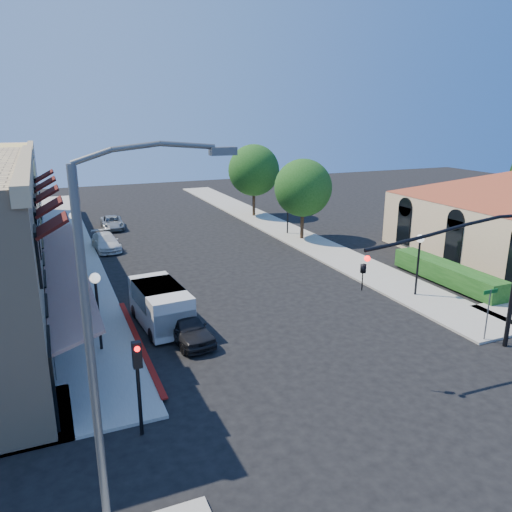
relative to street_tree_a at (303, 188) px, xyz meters
name	(u,v)px	position (x,y,z in m)	size (l,w,h in m)	color
ground	(376,403)	(-8.80, -22.00, -4.19)	(120.00, 120.00, 0.00)	black
sidewalk_left	(69,246)	(-17.55, 5.00, -4.13)	(3.50, 50.00, 0.12)	gray
sidewalk_right	(275,226)	(-0.05, 5.00, -4.13)	(3.50, 50.00, 0.12)	gray
curb_red_strip	(139,345)	(-15.70, -14.00, -4.19)	(0.25, 10.00, 0.06)	maroon
hedge	(446,283)	(2.90, -13.00, -4.19)	(1.40, 8.00, 1.10)	#174513
street_tree_a	(303,188)	(0.00, 0.00, 0.00)	(4.56, 4.56, 6.48)	#351F15
street_tree_b	(254,170)	(0.00, 10.00, 0.35)	(4.94, 4.94, 7.02)	#351F15
signal_mast_arm	(480,263)	(-2.94, -20.50, -0.11)	(8.01, 0.39, 6.00)	black
secondary_signal	(138,371)	(-16.80, -20.59, -1.88)	(0.28, 0.42, 3.32)	black
cobra_streetlight	(105,333)	(-17.95, -24.00, 1.07)	(3.60, 0.25, 9.31)	#595B5E
street_name_sign	(489,306)	(-1.30, -19.80, -2.50)	(0.80, 0.06, 2.50)	#595B5E
lamppost_left_near	(96,292)	(-17.30, -14.00, -1.46)	(0.44, 0.44, 3.57)	black
lamppost_left_far	(73,225)	(-17.30, 0.00, -1.46)	(0.44, 0.44, 3.57)	black
lamppost_right_near	(419,249)	(-0.30, -14.00, -1.46)	(0.44, 0.44, 3.57)	black
lamppost_right_far	(288,202)	(-0.30, 2.00, -1.46)	(0.44, 0.44, 3.57)	black
white_van	(161,304)	(-14.30, -12.40, -3.03)	(2.27, 4.65, 2.01)	silver
parked_car_a	(187,327)	(-13.60, -14.41, -3.54)	(1.54, 3.83, 1.30)	black
parked_car_b	(160,290)	(-13.60, -8.89, -3.63)	(1.20, 3.44, 1.13)	#A9ACAF
parked_car_c	(106,242)	(-15.00, 3.00, -3.59)	(1.70, 4.19, 1.22)	silver
parked_car_d	(112,223)	(-13.60, 10.00, -3.64)	(1.84, 3.98, 1.11)	#95989A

